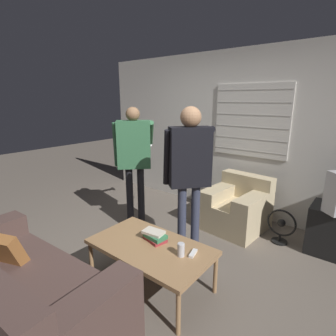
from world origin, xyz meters
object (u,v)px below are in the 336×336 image
at_px(coffee_table, 151,248).
at_px(armchair_beige, 237,207).
at_px(couch_blue, 16,295).
at_px(soda_can, 181,250).
at_px(floor_fan, 281,226).
at_px(person_left_standing, 134,152).
at_px(book_stack, 155,236).
at_px(spare_remote, 193,253).
at_px(person_right_standing, 189,164).

bearing_deg(coffee_table, armchair_beige, 85.13).
distance_m(couch_blue, coffee_table, 1.16).
xyz_separation_m(armchair_beige, coffee_table, (-0.15, -1.70, 0.10)).
bearing_deg(couch_blue, coffee_table, 61.41).
xyz_separation_m(couch_blue, soda_can, (0.83, 1.09, 0.20)).
relative_size(couch_blue, floor_fan, 4.14).
relative_size(armchair_beige, soda_can, 6.95).
relative_size(couch_blue, person_left_standing, 1.10).
xyz_separation_m(coffee_table, book_stack, (-0.03, 0.09, 0.08)).
distance_m(spare_remote, floor_fan, 1.58).
bearing_deg(book_stack, couch_blue, -112.23).
xyz_separation_m(coffee_table, floor_fan, (0.78, 1.65, -0.18)).
height_order(coffee_table, spare_remote, spare_remote).
bearing_deg(armchair_beige, floor_fan, -179.52).
relative_size(armchair_beige, person_right_standing, 0.50).
relative_size(coffee_table, soda_can, 9.49).
xyz_separation_m(couch_blue, armchair_beige, (0.64, 2.75, -0.01)).
bearing_deg(coffee_table, book_stack, 105.78).
bearing_deg(person_left_standing, floor_fan, -20.85).
distance_m(coffee_table, spare_remote, 0.43).
bearing_deg(soda_can, floor_fan, 74.70).
height_order(coffee_table, person_right_standing, person_right_standing).
bearing_deg(person_left_standing, couch_blue, -117.46).
relative_size(coffee_table, floor_fan, 2.62).
height_order(person_left_standing, person_right_standing, person_right_standing).
xyz_separation_m(book_stack, soda_can, (0.36, -0.06, 0.02)).
bearing_deg(spare_remote, couch_blue, -140.85).
height_order(armchair_beige, spare_remote, armchair_beige).
distance_m(armchair_beige, person_right_standing, 1.32).
xyz_separation_m(person_right_standing, book_stack, (-0.01, -0.59, -0.63)).
relative_size(couch_blue, book_stack, 7.32).
bearing_deg(person_right_standing, floor_fan, 0.71).
relative_size(coffee_table, spare_remote, 8.81).
bearing_deg(couch_blue, person_left_standing, 103.37).
height_order(couch_blue, soda_can, couch_blue).
height_order(soda_can, spare_remote, soda_can).
bearing_deg(person_left_standing, person_right_standing, -53.45).
bearing_deg(armchair_beige, spare_remote, 105.14).
xyz_separation_m(person_left_standing, book_stack, (1.04, -0.76, -0.60)).
distance_m(armchair_beige, floor_fan, 0.64).
bearing_deg(person_right_standing, spare_remote, -102.12).
bearing_deg(couch_blue, armchair_beige, 73.57).
bearing_deg(person_left_standing, armchair_beige, -9.10).
bearing_deg(spare_remote, person_left_standing, 140.56).
distance_m(person_left_standing, book_stack, 1.42).
height_order(book_stack, soda_can, soda_can).
distance_m(person_right_standing, floor_fan, 1.54).
bearing_deg(couch_blue, floor_fan, 61.43).
xyz_separation_m(couch_blue, spare_remote, (0.91, 1.17, 0.15)).
height_order(coffee_table, floor_fan, floor_fan).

